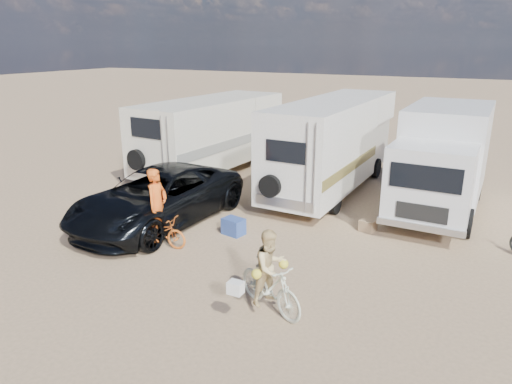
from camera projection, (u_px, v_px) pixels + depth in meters
The scene contains 11 objects.
ground at pixel (219, 265), 11.41m from camera, with size 140.00×140.00×0.00m, color tan.
rv_main at pixel (333, 146), 16.85m from camera, with size 2.23×8.03×3.27m, color white, non-canonical shape.
rv_left at pixel (211, 137), 19.21m from camera, with size 2.51×7.26×3.01m, color beige, non-canonical shape.
box_truck at pixel (441, 162), 14.60m from camera, with size 2.38×6.17×3.28m, color silver, non-canonical shape.
dark_suv at pixel (158, 197), 13.87m from camera, with size 2.70×5.86×1.63m, color black.
bike_man at pixel (159, 231), 12.40m from camera, with size 0.56×1.60×0.84m, color #C1591C.
bike_woman at pixel (270, 286), 9.36m from camera, with size 0.51×1.80×1.08m, color beige.
rider_man at pixel (158, 211), 12.23m from camera, with size 0.71×0.47×1.94m, color #DF5919.
rider_woman at pixel (270, 275), 9.29m from camera, with size 0.76×0.59×1.56m, color #D6B97B.
cooler at pixel (234, 226), 13.21m from camera, with size 0.59×0.43×0.47m, color #2B468D.
crate at pixel (368, 225), 13.48m from camera, with size 0.41×0.41×0.33m, color #917250.
Camera 1 is at (5.51, -8.78, 5.18)m, focal length 32.91 mm.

